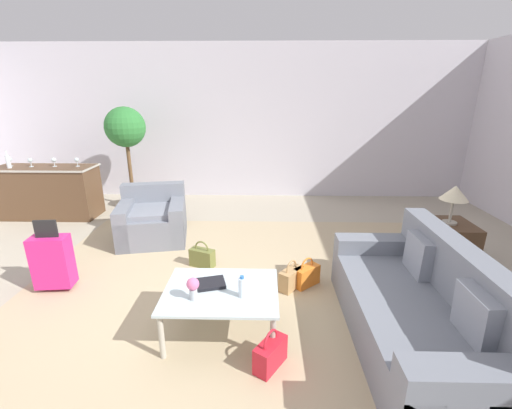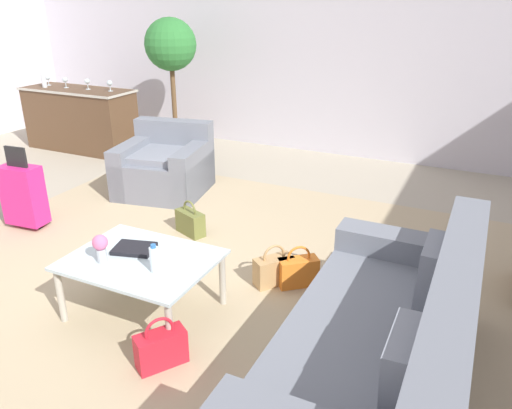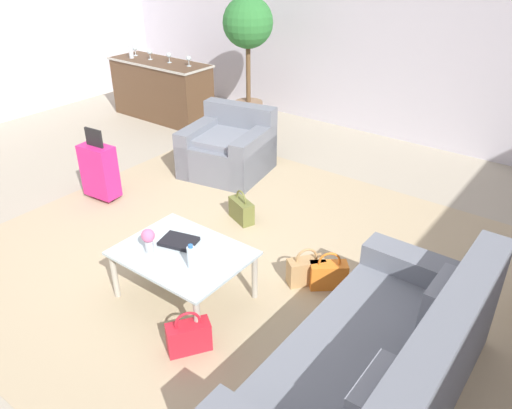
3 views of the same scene
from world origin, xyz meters
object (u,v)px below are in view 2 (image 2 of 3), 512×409
object	(u,v)px
wine_glass_rightmost	(110,84)
wine_bottle_clear	(44,79)
wine_glass_right_of_centre	(87,82)
potted_ficus	(171,59)
couch	(389,356)
water_bottle	(154,259)
flower_vase	(100,246)
coffee_table_book	(134,248)
wine_glass_leftmost	(48,78)
armchair	(166,168)
bar_console	(81,118)
handbag_olive	(190,222)
suitcase_magenta	(23,194)
coffee_table	(141,265)
handbag_tan	(274,270)
handbag_orange	(298,271)
handbag_red	(161,348)
wine_glass_left_of_centre	(65,80)

from	to	relation	value
wine_glass_rightmost	wine_bottle_clear	world-z (taller)	wine_bottle_clear
wine_glass_right_of_centre	potted_ficus	world-z (taller)	potted_ficus
couch	water_bottle	size ratio (longest dim) A/B	10.49
flower_vase	water_bottle	bearing A→B (deg)	6.79
coffee_table_book	potted_ficus	distance (m)	4.26
coffee_table_book	wine_glass_leftmost	size ratio (longest dim) A/B	1.88
armchair	bar_console	bearing A→B (deg)	156.88
handbag_olive	potted_ficus	size ratio (longest dim) A/B	0.19
water_bottle	bar_console	bearing A→B (deg)	139.14
bar_console	suitcase_magenta	xyz separation A→B (m)	(1.50, -2.40, -0.12)
coffee_table	potted_ficus	distance (m)	4.40
handbag_tan	wine_bottle_clear	bearing A→B (deg)	154.95
coffee_table	handbag_tan	xyz separation A→B (m)	(0.70, 0.78, -0.27)
wine_glass_rightmost	wine_glass_right_of_centre	bearing A→B (deg)	-177.03
wine_glass_right_of_centre	handbag_orange	bearing A→B (deg)	-28.57
coffee_table_book	handbag_tan	xyz separation A→B (m)	(0.82, 0.70, -0.34)
flower_vase	coffee_table	bearing A→B (deg)	34.29
potted_ficus	wine_glass_leftmost	bearing A→B (deg)	-163.58
couch	flower_vase	distance (m)	2.04
handbag_olive	wine_bottle_clear	bearing A→B (deg)	154.61
armchair	wine_glass_leftmost	xyz separation A→B (m)	(-2.78, 0.98, 0.74)
water_bottle	wine_glass_rightmost	bearing A→B (deg)	133.69
water_bottle	suitcase_magenta	xyz separation A→B (m)	(-2.20, 0.80, -0.19)
handbag_red	potted_ficus	world-z (taller)	potted_ficus
armchair	coffee_table	world-z (taller)	armchair
suitcase_magenta	handbag_red	bearing A→B (deg)	-24.68
wine_glass_left_of_centre	handbag_orange	xyz separation A→B (m)	(4.59, -2.25, -0.90)
bar_console	handbag_tan	world-z (taller)	bar_console
bar_console	couch	bearing A→B (deg)	-31.11
coffee_table_book	wine_glass_right_of_centre	bearing A→B (deg)	121.04
wine_glass_left_of_centre	wine_bottle_clear	xyz separation A→B (m)	(-0.30, -0.12, 0.01)
wine_glass_leftmost	handbag_olive	bearing A→B (deg)	-26.89
handbag_tan	potted_ficus	world-z (taller)	potted_ficus
wine_glass_leftmost	wine_glass_rightmost	world-z (taller)	same
armchair	potted_ficus	size ratio (longest dim) A/B	0.58
coffee_table_book	wine_glass_left_of_centre	bearing A→B (deg)	124.69
handbag_red	couch	bearing A→B (deg)	13.49
wine_glass_right_of_centre	handbag_red	world-z (taller)	wine_glass_right_of_centre
handbag_red	handbag_orange	bearing A→B (deg)	70.72
wine_glass_right_of_centre	coffee_table	bearing A→B (deg)	-43.46
flower_vase	handbag_red	size ratio (longest dim) A/B	0.57
flower_vase	handbag_tan	xyz separation A→B (m)	(0.92, 0.93, -0.45)
coffee_table	wine_glass_left_of_centre	size ratio (longest dim) A/B	6.72
water_bottle	wine_glass_left_of_centre	world-z (taller)	wine_glass_left_of_centre
couch	coffee_table_book	xyz separation A→B (m)	(-1.92, 0.18, 0.16)
flower_vase	wine_glass_rightmost	world-z (taller)	wine_glass_rightmost
couch	wine_bottle_clear	size ratio (longest dim) A/B	7.13
couch	wine_glass_right_of_centre	distance (m)	6.08
couch	water_bottle	distance (m)	1.62
handbag_tan	handbag_red	xyz separation A→B (m)	(-0.26, -1.20, 0.00)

